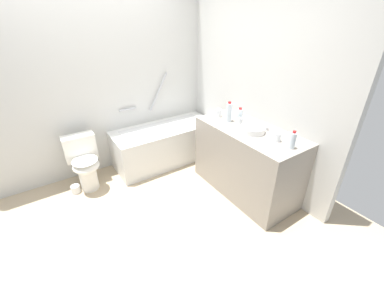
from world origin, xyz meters
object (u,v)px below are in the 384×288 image
Objects in this scene: toilet_paper_roll at (76,189)px; water_bottle_0 at (229,112)px; sink_faucet at (263,127)px; drinking_glass_2 at (240,122)px; water_bottle_2 at (293,140)px; bathtub at (166,143)px; water_bottle_1 at (240,116)px; drinking_glass_0 at (219,113)px; toilet at (84,162)px; sink_basin at (253,129)px; drinking_glass_1 at (278,137)px.

water_bottle_0 is at bearing -24.41° from toilet_paper_roll.
sink_faucet is 1.48× the size of drinking_glass_2.
water_bottle_2 is 0.70m from drinking_glass_2.
toilet_paper_roll is at bearing -177.06° from bathtub.
drinking_glass_2 is at bearing -127.92° from water_bottle_1.
water_bottle_0 is at bearing -63.55° from bathtub.
water_bottle_2 reaches higher than drinking_glass_2.
water_bottle_0 reaches higher than drinking_glass_0.
toilet is 3.83× the size of water_bottle_2.
water_bottle_0 is at bearing 92.64° from sink_basin.
toilet_paper_roll is (-2.02, 1.23, -0.86)m from sink_faucet.
sink_faucet is (0.64, -1.30, 0.60)m from bathtub.
water_bottle_1 is 1.82× the size of toilet_paper_roll.
water_bottle_2 is at bearing -104.30° from sink_faucet.
water_bottle_2 reaches higher than toilet_paper_roll.
water_bottle_0 is at bearing 115.06° from sink_faucet.
toilet_paper_roll is (-1.86, 1.02, -0.88)m from drinking_glass_2.
drinking_glass_0 is (1.65, -0.68, 0.54)m from toilet.
water_bottle_1 is (0.07, -0.12, -0.03)m from water_bottle_0.
toilet is at bearing -178.79° from bathtub.
toilet_paper_roll is at bearing 146.42° from sink_basin.
water_bottle_0 is at bearing 95.64° from drinking_glass_1.
water_bottle_1 is 0.77m from water_bottle_2.
drinking_glass_2 is (-0.17, 0.21, 0.02)m from sink_faucet.
drinking_glass_1 is 2.60m from toilet_paper_roll.
drinking_glass_0 is at bearing 89.39° from water_bottle_0.
sink_basin is at bearing -88.45° from drinking_glass_0.
toilet is at bearing 134.12° from water_bottle_2.
sink_basin is 0.21m from drinking_glass_2.
water_bottle_0 is 0.20m from drinking_glass_2.
bathtub is 8.29× the size of water_bottle_2.
drinking_glass_1 is (0.05, -0.31, 0.01)m from sink_basin.
toilet is at bearing 149.96° from water_bottle_1.
bathtub is 1.34m from drinking_glass_2.
toilet is at bearing 145.19° from sink_faucet.
water_bottle_2 reaches higher than drinking_glass_1.
water_bottle_2 is at bearing -90.88° from water_bottle_1.
sink_basin is at bearing -101.10° from water_bottle_1.
toilet_paper_roll is at bearing 148.66° from sink_faucet.
sink_basin is 0.41m from water_bottle_0.
drinking_glass_0 is 0.90× the size of toilet_paper_roll.
drinking_glass_2 is (-0.04, 0.70, -0.04)m from water_bottle_2.
toilet is 1.87m from drinking_glass_0.
toilet is 4.80× the size of sink_faucet.
sink_faucet is at bearing -63.98° from bathtub.
drinking_glass_2 is at bearing 95.37° from drinking_glass_1.
water_bottle_0 reaches higher than toilet.
sink_basin is (0.47, -1.30, 0.61)m from bathtub.
water_bottle_1 is (1.73, -1.00, 0.59)m from toilet.
water_bottle_1 is at bearing 61.41° from toilet.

